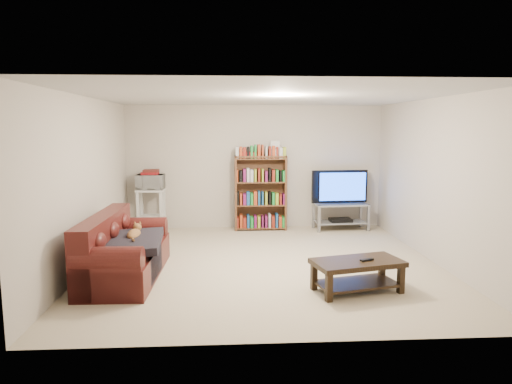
{
  "coord_description": "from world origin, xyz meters",
  "views": [
    {
      "loc": [
        -0.5,
        -6.44,
        1.96
      ],
      "look_at": [
        -0.1,
        0.4,
        1.0
      ],
      "focal_mm": 32.0,
      "sensor_mm": 36.0,
      "label": 1
    }
  ],
  "objects": [
    {
      "name": "coffee_table",
      "position": [
        1.03,
        -1.21,
        0.27
      ],
      "size": [
        1.16,
        0.77,
        0.39
      ],
      "rotation": [
        0.0,
        0.0,
        0.24
      ],
      "color": "black",
      "rests_on": "floor"
    },
    {
      "name": "wall_right",
      "position": [
        2.5,
        0.0,
        1.2
      ],
      "size": [
        0.0,
        5.0,
        5.0
      ],
      "primitive_type": "plane",
      "rotation": [
        1.57,
        0.0,
        -1.57
      ],
      "color": "beige",
      "rests_on": "ground"
    },
    {
      "name": "cat",
      "position": [
        -1.77,
        -0.45,
        0.56
      ],
      "size": [
        0.22,
        0.54,
        0.16
      ],
      "primitive_type": null,
      "rotation": [
        0.0,
        0.0,
        -0.02
      ],
      "color": "brown",
      "rests_on": "sofa"
    },
    {
      "name": "wall_front",
      "position": [
        0.0,
        -2.5,
        1.2
      ],
      "size": [
        5.0,
        0.0,
        5.0
      ],
      "primitive_type": "plane",
      "rotation": [
        -1.57,
        0.0,
        0.0
      ],
      "color": "beige",
      "rests_on": "ground"
    },
    {
      "name": "remote",
      "position": [
        1.13,
        -1.24,
        0.4
      ],
      "size": [
        0.18,
        0.11,
        0.02
      ],
      "primitive_type": "cube",
      "rotation": [
        0.0,
        0.0,
        0.39
      ],
      "color": "black",
      "rests_on": "coffee_table"
    },
    {
      "name": "wall_left",
      "position": [
        -2.5,
        0.0,
        1.2
      ],
      "size": [
        0.0,
        5.0,
        5.0
      ],
      "primitive_type": "plane",
      "rotation": [
        1.57,
        0.0,
        1.57
      ],
      "color": "beige",
      "rests_on": "ground"
    },
    {
      "name": "tv_stand",
      "position": [
        1.65,
        2.16,
        0.35
      ],
      "size": [
        1.06,
        0.54,
        0.52
      ],
      "rotation": [
        0.0,
        0.0,
        0.07
      ],
      "color": "#999EA3",
      "rests_on": "floor"
    },
    {
      "name": "game_boxes",
      "position": [
        -1.99,
        2.19,
        1.12
      ],
      "size": [
        0.31,
        0.27,
        0.05
      ],
      "primitive_type": "cube",
      "rotation": [
        0.0,
        0.0,
        -0.05
      ],
      "color": "maroon",
      "rests_on": "microwave"
    },
    {
      "name": "television",
      "position": [
        1.65,
        2.16,
        0.83
      ],
      "size": [
        1.12,
        0.22,
        0.64
      ],
      "primitive_type": "imported",
      "rotation": [
        0.0,
        0.0,
        3.21
      ],
      "color": "black",
      "rests_on": "tv_stand"
    },
    {
      "name": "microwave_stand",
      "position": [
        -1.99,
        2.19,
        0.52
      ],
      "size": [
        0.53,
        0.4,
        0.82
      ],
      "rotation": [
        0.0,
        0.0,
        -0.05
      ],
      "color": "silver",
      "rests_on": "floor"
    },
    {
      "name": "microwave",
      "position": [
        -1.99,
        2.19,
        0.96
      ],
      "size": [
        0.52,
        0.37,
        0.28
      ],
      "primitive_type": "imported",
      "rotation": [
        0.0,
        0.0,
        -0.05
      ],
      "color": "silver",
      "rests_on": "microwave_stand"
    },
    {
      "name": "dvd_player",
      "position": [
        1.65,
        2.16,
        0.19
      ],
      "size": [
        0.43,
        0.32,
        0.06
      ],
      "primitive_type": "cube",
      "rotation": [
        0.0,
        0.0,
        0.07
      ],
      "color": "black",
      "rests_on": "tv_stand"
    },
    {
      "name": "ceiling",
      "position": [
        0.0,
        0.0,
        2.4
      ],
      "size": [
        5.0,
        5.0,
        0.0
      ],
      "primitive_type": "plane",
      "rotation": [
        3.14,
        0.0,
        0.0
      ],
      "color": "white",
      "rests_on": "ground"
    },
    {
      "name": "blanket",
      "position": [
        -1.78,
        -0.62,
        0.5
      ],
      "size": [
        0.81,
        1.02,
        0.18
      ],
      "primitive_type": "cube",
      "rotation": [
        0.05,
        -0.04,
        0.06
      ],
      "color": "black",
      "rests_on": "sofa"
    },
    {
      "name": "sofa",
      "position": [
        -1.95,
        -0.49,
        0.3
      ],
      "size": [
        0.88,
        1.97,
        0.84
      ],
      "rotation": [
        0.0,
        0.0,
        -0.02
      ],
      "color": "#451411",
      "rests_on": "floor"
    },
    {
      "name": "shelf_clutter",
      "position": [
        0.19,
        2.27,
        1.54
      ],
      "size": [
        0.73,
        0.22,
        0.28
      ],
      "rotation": [
        0.0,
        0.0,
        -0.0
      ],
      "color": "silver",
      "rests_on": "bookshelf"
    },
    {
      "name": "bookshelf",
      "position": [
        0.1,
        2.26,
        0.74
      ],
      "size": [
        1.0,
        0.31,
        1.44
      ],
      "rotation": [
        0.0,
        0.0,
        -0.0
      ],
      "color": "brown",
      "rests_on": "floor"
    },
    {
      "name": "wall_back",
      "position": [
        0.0,
        2.5,
        1.2
      ],
      "size": [
        5.0,
        0.0,
        5.0
      ],
      "primitive_type": "plane",
      "rotation": [
        1.57,
        0.0,
        0.0
      ],
      "color": "beige",
      "rests_on": "ground"
    },
    {
      "name": "floor",
      "position": [
        0.0,
        0.0,
        0.0
      ],
      "size": [
        5.0,
        5.0,
        0.0
      ],
      "primitive_type": "plane",
      "color": "#C8B795",
      "rests_on": "ground"
    }
  ]
}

